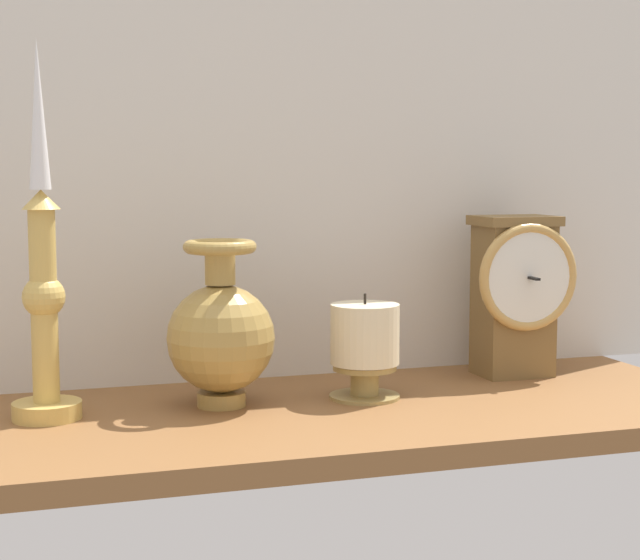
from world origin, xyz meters
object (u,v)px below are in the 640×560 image
candlestick_tall_left (43,288)px  pillar_candle_front (365,345)px  brass_vase_bulbous (221,334)px  mantel_clock (516,292)px

candlestick_tall_left → pillar_candle_front: (34.76, -1.02, -7.66)cm
brass_vase_bulbous → mantel_clock: bearing=7.2°
candlestick_tall_left → pillar_candle_front: 35.61cm
brass_vase_bulbous → candlestick_tall_left: bearing=-179.7°
brass_vase_bulbous → pillar_candle_front: bearing=-3.9°
mantel_clock → brass_vase_bulbous: size_ratio=1.10×
candlestick_tall_left → brass_vase_bulbous: 19.35cm
candlestick_tall_left → pillar_candle_front: candlestick_tall_left is taller
mantel_clock → candlestick_tall_left: candlestick_tall_left is taller
brass_vase_bulbous → pillar_candle_front: 16.43cm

